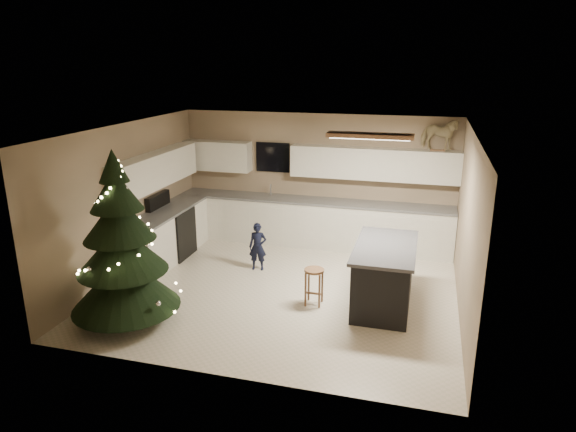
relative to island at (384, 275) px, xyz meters
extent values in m
plane|color=beige|center=(-1.63, 0.09, -0.48)|extent=(5.50, 5.50, 0.00)
cube|color=tan|center=(-1.63, 2.59, 0.82)|extent=(5.50, 0.02, 2.60)
cube|color=tan|center=(-1.63, -2.41, 0.82)|extent=(5.50, 0.02, 2.60)
cube|color=tan|center=(-4.38, 0.09, 0.82)|extent=(0.02, 5.00, 2.60)
cube|color=tan|center=(1.12, 0.09, 0.82)|extent=(0.02, 5.00, 2.60)
cube|color=silver|center=(-1.63, 0.09, 2.12)|extent=(5.50, 5.00, 0.02)
cube|color=brown|center=(-0.33, 0.19, 2.07)|extent=(1.25, 0.32, 0.06)
cube|color=white|center=(-0.33, 0.19, 2.04)|extent=(1.15, 0.24, 0.02)
cube|color=white|center=(-1.63, 2.29, -0.03)|extent=(5.48, 0.60, 0.90)
cube|color=white|center=(-4.08, 0.69, -0.03)|extent=(0.60, 2.60, 0.90)
cube|color=slate|center=(-1.63, 2.28, 0.44)|extent=(5.48, 0.62, 0.04)
cube|color=slate|center=(-4.07, 0.69, 0.44)|extent=(0.62, 2.60, 0.04)
cube|color=white|center=(-3.68, 2.42, 1.22)|extent=(1.40, 0.35, 0.60)
cube|color=white|center=(-0.48, 2.42, 1.22)|extent=(3.20, 0.35, 0.60)
cube|color=white|center=(-4.21, 0.82, 1.22)|extent=(0.35, 2.60, 0.60)
cube|color=black|center=(-2.53, 2.56, 1.22)|extent=(0.70, 0.04, 0.60)
cube|color=#99999E|center=(-2.53, 2.29, 0.42)|extent=(0.55, 0.40, 0.06)
cylinder|color=#99999E|center=(-2.53, 2.39, 0.58)|extent=(0.03, 0.03, 0.24)
cube|color=black|center=(-4.06, 0.99, -0.03)|extent=(0.64, 0.75, 0.90)
cube|color=black|center=(-4.31, 0.99, 0.57)|extent=(0.10, 0.75, 0.30)
cube|color=black|center=(0.00, 0.00, -0.03)|extent=(0.80, 1.60, 0.90)
cube|color=#252525|center=(0.00, 0.00, 0.45)|extent=(0.90, 1.70, 0.05)
cylinder|color=brown|center=(-1.02, -0.29, 0.08)|extent=(0.30, 0.30, 0.04)
cylinder|color=brown|center=(-1.13, -0.40, -0.21)|extent=(0.03, 0.03, 0.54)
cylinder|color=brown|center=(-0.91, -0.40, -0.21)|extent=(0.03, 0.03, 0.54)
cylinder|color=brown|center=(-1.13, -0.18, -0.21)|extent=(0.03, 0.03, 0.54)
cylinder|color=brown|center=(-0.91, -0.18, -0.21)|extent=(0.03, 0.03, 0.54)
cube|color=brown|center=(-1.02, -0.29, -0.30)|extent=(0.23, 0.03, 0.03)
cylinder|color=#3F2816|center=(-3.48, -1.51, -0.31)|extent=(0.13, 0.13, 0.33)
cone|color=black|center=(-3.48, -1.51, 0.13)|extent=(1.51, 1.51, 0.78)
cone|color=black|center=(-3.48, -1.51, 0.63)|extent=(1.24, 1.24, 0.66)
cone|color=black|center=(-3.48, -1.51, 1.07)|extent=(0.98, 0.98, 0.61)
cone|color=black|center=(-3.48, -1.51, 1.46)|extent=(0.71, 0.71, 0.55)
cone|color=black|center=(-3.48, -1.51, 1.79)|extent=(0.40, 0.40, 0.44)
sphere|color=#FFD88C|center=(-2.69, -1.51, -0.20)|extent=(0.04, 0.04, 0.04)
sphere|color=#FFD88C|center=(-2.78, -1.20, -0.14)|extent=(0.04, 0.04, 0.04)
sphere|color=#FFD88C|center=(-2.97, -0.96, -0.08)|extent=(0.04, 0.04, 0.04)
sphere|color=#FFD88C|center=(-3.24, -0.82, -0.02)|extent=(0.04, 0.04, 0.04)
sphere|color=#FFD88C|center=(-3.53, -0.81, 0.05)|extent=(0.04, 0.04, 0.04)
sphere|color=#FFD88C|center=(-3.80, -0.91, 0.11)|extent=(0.04, 0.04, 0.04)
sphere|color=#FFD88C|center=(-4.00, -1.10, 0.17)|extent=(0.04, 0.04, 0.04)
sphere|color=#FFD88C|center=(-4.10, -1.34, 0.23)|extent=(0.04, 0.04, 0.04)
sphere|color=#FFD88C|center=(-4.09, -1.60, 0.29)|extent=(0.04, 0.04, 0.04)
sphere|color=#FFD88C|center=(-3.98, -1.82, 0.35)|extent=(0.04, 0.04, 0.04)
sphere|color=#FFD88C|center=(-3.80, -1.98, 0.42)|extent=(0.04, 0.04, 0.04)
sphere|color=#FFD88C|center=(-3.58, -2.05, 0.48)|extent=(0.04, 0.04, 0.04)
sphere|color=#FFD88C|center=(-3.36, -2.02, 0.54)|extent=(0.04, 0.04, 0.04)
sphere|color=#FFD88C|center=(-3.18, -1.91, 0.60)|extent=(0.04, 0.04, 0.04)
sphere|color=#FFD88C|center=(-3.06, -1.75, 0.66)|extent=(0.04, 0.04, 0.04)
sphere|color=#FFD88C|center=(-3.02, -1.56, 0.73)|extent=(0.04, 0.04, 0.04)
sphere|color=#FFD88C|center=(-3.06, -1.37, 0.79)|extent=(0.04, 0.04, 0.04)
sphere|color=#FFD88C|center=(-3.16, -1.23, 0.85)|extent=(0.04, 0.04, 0.04)
sphere|color=#FFD88C|center=(-3.31, -1.14, 0.91)|extent=(0.04, 0.04, 0.04)
sphere|color=#FFD88C|center=(-3.47, -1.13, 0.97)|extent=(0.04, 0.04, 0.04)
sphere|color=#FFD88C|center=(-3.61, -1.17, 1.04)|extent=(0.04, 0.04, 0.04)
sphere|color=#FFD88C|center=(-3.72, -1.27, 1.10)|extent=(0.04, 0.04, 0.04)
sphere|color=#FFD88C|center=(-3.77, -1.39, 1.16)|extent=(0.04, 0.04, 0.04)
sphere|color=#FFD88C|center=(-3.77, -1.52, 1.22)|extent=(0.04, 0.04, 0.04)
sphere|color=#FFD88C|center=(-3.72, -1.63, 1.28)|extent=(0.04, 0.04, 0.04)
sphere|color=#FFD88C|center=(-3.64, -1.70, 1.35)|extent=(0.04, 0.04, 0.04)
sphere|color=#FFD88C|center=(-3.55, -1.72, 1.41)|extent=(0.04, 0.04, 0.04)
sphere|color=#FFD88C|center=(-3.46, -1.71, 1.47)|extent=(0.04, 0.04, 0.04)
sphere|color=#FFD88C|center=(-3.39, -1.66, 1.53)|extent=(0.04, 0.04, 0.04)
sphere|color=#FFD88C|center=(-3.35, -1.60, 1.59)|extent=(0.04, 0.04, 0.04)
sphere|color=#FFD88C|center=(-3.34, -1.54, 1.66)|extent=(0.04, 0.04, 0.04)
sphere|color=#FFD88C|center=(-3.36, -1.48, 1.72)|extent=(0.04, 0.04, 0.04)
sphere|color=#FFD88C|center=(-3.40, -1.45, 1.78)|extent=(0.04, 0.04, 0.04)
sphere|color=#FFD88C|center=(-3.44, -1.44, 1.84)|extent=(0.04, 0.04, 0.04)
sphere|color=silver|center=(-2.82, -1.51, -0.02)|extent=(0.08, 0.08, 0.08)
sphere|color=silver|center=(-3.82, -1.04, 0.23)|extent=(0.08, 0.08, 0.08)
sphere|color=silver|center=(-3.63, -1.97, 0.48)|extent=(0.08, 0.08, 0.08)
sphere|color=silver|center=(-3.10, -1.38, 0.73)|extent=(0.08, 0.08, 0.08)
sphere|color=silver|center=(-3.73, -1.32, 0.98)|extent=(0.08, 0.08, 0.08)
sphere|color=silver|center=(-3.48, -1.73, 1.22)|extent=(0.08, 0.08, 0.08)
sphere|color=silver|center=(-3.37, -1.43, 1.47)|extent=(0.08, 0.08, 0.08)
sphere|color=silver|center=(-3.52, -1.49, 1.72)|extent=(0.08, 0.08, 0.08)
imported|color=black|center=(-2.28, 0.78, -0.05)|extent=(0.34, 0.25, 0.86)
cube|color=brown|center=(0.67, 2.38, 1.53)|extent=(0.27, 0.02, 0.02)
cube|color=brown|center=(0.67, 2.46, 1.53)|extent=(0.27, 0.02, 0.02)
imported|color=beige|center=(0.67, 2.42, 1.83)|extent=(0.72, 0.43, 0.57)
camera|label=1|loc=(0.49, -7.29, 3.13)|focal=32.00mm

